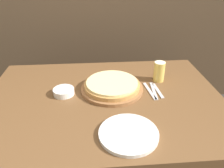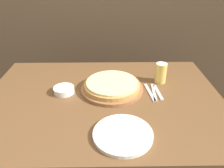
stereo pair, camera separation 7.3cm
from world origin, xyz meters
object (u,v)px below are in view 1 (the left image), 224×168
at_px(pizza_on_board, 112,86).
at_px(side_bowl, 64,92).
at_px(beer_glass, 159,71).
at_px(spoon, 158,91).
at_px(fork, 150,91).
at_px(dinner_plate, 129,134).
at_px(dinner_knife, 154,91).

distance_m(pizza_on_board, side_bowl, 0.29).
bearing_deg(beer_glass, side_bowl, -168.36).
bearing_deg(beer_glass, spoon, -105.76).
distance_m(pizza_on_board, spoon, 0.28).
height_order(side_bowl, fork, side_bowl).
bearing_deg(fork, side_bowl, 179.07).
bearing_deg(side_bowl, beer_glass, 11.64).
xyz_separation_m(dinner_plate, spoon, (0.23, 0.36, -0.01)).
height_order(fork, dinner_knife, same).
bearing_deg(dinner_knife, side_bowl, 179.12).
xyz_separation_m(side_bowl, fork, (0.51, -0.01, -0.02)).
bearing_deg(side_bowl, fork, -0.93).
bearing_deg(spoon, beer_glass, 74.24).
distance_m(dinner_knife, spoon, 0.03).
distance_m(beer_glass, dinner_plate, 0.56).
height_order(pizza_on_board, fork, pizza_on_board).
xyz_separation_m(pizza_on_board, beer_glass, (0.31, 0.09, 0.04)).
distance_m(side_bowl, dinner_knife, 0.53).
height_order(fork, spoon, same).
bearing_deg(fork, pizza_on_board, 170.77).
relative_size(side_bowl, fork, 0.62).
relative_size(pizza_on_board, dinner_plate, 1.38).
bearing_deg(dinner_plate, pizza_on_board, 96.08).
height_order(pizza_on_board, spoon, pizza_on_board).
bearing_deg(fork, spoon, 0.00).
xyz_separation_m(beer_glass, dinner_plate, (-0.27, -0.49, -0.06)).
relative_size(dinner_plate, spoon, 1.62).
height_order(dinner_plate, side_bowl, side_bowl).
relative_size(pizza_on_board, fork, 1.90).
height_order(beer_glass, fork, beer_glass).
bearing_deg(dinner_plate, side_bowl, 131.41).
relative_size(pizza_on_board, spoon, 2.23).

